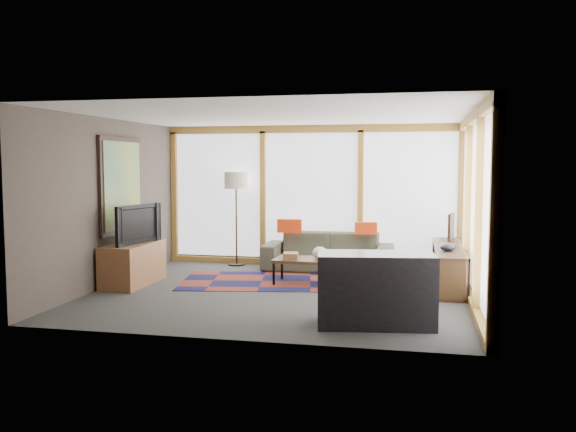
% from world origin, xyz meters
% --- Properties ---
extents(ground, '(5.50, 5.50, 0.00)m').
position_xyz_m(ground, '(0.00, 0.00, 0.00)').
color(ground, '#2D2D2B').
rests_on(ground, ground).
extents(room_envelope, '(5.52, 5.02, 2.62)m').
position_xyz_m(room_envelope, '(0.49, 0.56, 1.54)').
color(room_envelope, '#443831').
rests_on(room_envelope, ground).
extents(rug, '(2.78, 2.04, 0.01)m').
position_xyz_m(rug, '(-0.51, 0.74, 0.01)').
color(rug, maroon).
rests_on(rug, ground).
extents(sofa, '(2.28, 0.89, 0.67)m').
position_xyz_m(sofa, '(0.40, 1.95, 0.33)').
color(sofa, '#333327').
rests_on(sofa, ground).
extents(pillow_left, '(0.45, 0.18, 0.24)m').
position_xyz_m(pillow_left, '(-0.30, 1.92, 0.79)').
color(pillow_left, red).
rests_on(pillow_left, sofa).
extents(pillow_right, '(0.40, 0.20, 0.21)m').
position_xyz_m(pillow_right, '(1.06, 1.97, 0.77)').
color(pillow_right, red).
rests_on(pillow_right, sofa).
extents(floor_lamp, '(0.44, 0.44, 1.75)m').
position_xyz_m(floor_lamp, '(-1.36, 2.15, 0.87)').
color(floor_lamp, '#2E2117').
rests_on(floor_lamp, ground).
extents(coffee_table, '(1.21, 0.63, 0.40)m').
position_xyz_m(coffee_table, '(0.33, 0.71, 0.20)').
color(coffee_table, '#341C0E').
rests_on(coffee_table, ground).
extents(book_stack, '(0.26, 0.31, 0.09)m').
position_xyz_m(book_stack, '(-0.01, 0.66, 0.45)').
color(book_stack, brown).
rests_on(book_stack, coffee_table).
extents(vase, '(0.24, 0.24, 0.19)m').
position_xyz_m(vase, '(0.44, 0.73, 0.50)').
color(vase, beige).
rests_on(vase, coffee_table).
extents(bookshelf, '(0.45, 2.45, 0.61)m').
position_xyz_m(bookshelf, '(2.43, 1.03, 0.31)').
color(bookshelf, '#341C0E').
rests_on(bookshelf, ground).
extents(bowl_a, '(0.23, 0.23, 0.11)m').
position_xyz_m(bowl_a, '(2.38, 0.53, 0.67)').
color(bowl_a, black).
rests_on(bowl_a, bookshelf).
extents(bowl_b, '(0.20, 0.20, 0.09)m').
position_xyz_m(bowl_b, '(2.45, 0.81, 0.66)').
color(bowl_b, black).
rests_on(bowl_b, bookshelf).
extents(shelf_picture, '(0.12, 0.35, 0.45)m').
position_xyz_m(shelf_picture, '(2.49, 1.79, 0.84)').
color(shelf_picture, black).
rests_on(shelf_picture, bookshelf).
extents(tv_console, '(0.55, 1.31, 0.65)m').
position_xyz_m(tv_console, '(-2.43, 0.09, 0.33)').
color(tv_console, brown).
rests_on(tv_console, ground).
extents(television, '(0.36, 1.07, 0.61)m').
position_xyz_m(television, '(-2.40, 0.07, 0.96)').
color(television, black).
rests_on(television, tv_console).
extents(bar_counter, '(1.43, 0.82, 0.86)m').
position_xyz_m(bar_counter, '(1.48, -1.58, 0.43)').
color(bar_counter, black).
rests_on(bar_counter, ground).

